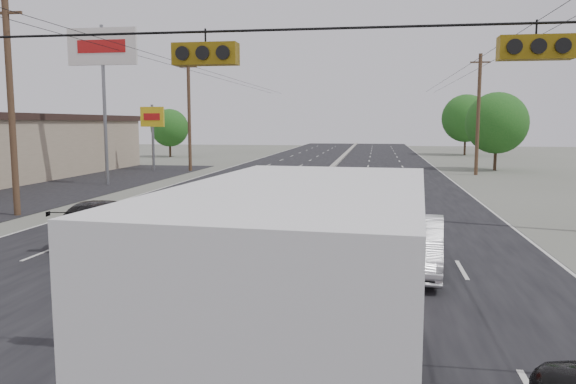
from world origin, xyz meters
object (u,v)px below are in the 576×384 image
(tree_right_far, at_px, (466,118))
(red_sedan, at_px, (328,257))
(pole_sign_billboard, at_px, (103,57))
(oncoming_far, at_px, (252,190))
(queue_car_b, at_px, (413,245))
(box_truck, at_px, (313,322))
(tree_right_mid, at_px, (497,123))
(tree_left_far, at_px, (170,128))
(oncoming_near, at_px, (101,220))
(utility_pole_right_c, at_px, (478,114))
(pole_sign_far, at_px, (152,122))
(queue_car_a, at_px, (341,225))
(utility_pole_left_b, at_px, (11,106))
(utility_pole_left_c, at_px, (189,114))

(tree_right_far, relative_size, red_sedan, 1.75)
(pole_sign_billboard, relative_size, oncoming_far, 2.21)
(oncoming_far, bearing_deg, queue_car_b, 119.38)
(pole_sign_billboard, height_order, box_truck, pole_sign_billboard)
(tree_right_mid, bearing_deg, tree_left_far, 157.93)
(tree_right_mid, relative_size, oncoming_near, 1.40)
(red_sedan, bearing_deg, oncoming_far, 115.70)
(utility_pole_right_c, distance_m, pole_sign_far, 28.51)
(pole_sign_billboard, bearing_deg, red_sedan, -51.57)
(box_truck, xyz_separation_m, queue_car_a, (-0.49, 13.29, -1.18))
(oncoming_far, bearing_deg, box_truck, 103.48)
(tree_left_far, bearing_deg, utility_pole_right_c, -30.10)
(utility_pole_left_b, xyz_separation_m, box_truck, (15.99, -17.14, -3.22))
(utility_pole_left_c, bearing_deg, pole_sign_billboard, -99.46)
(utility_pole_left_b, relative_size, oncoming_far, 2.01)
(tree_right_far, relative_size, box_truck, 1.10)
(utility_pole_left_b, relative_size, pole_sign_far, 1.67)
(pole_sign_far, distance_m, oncoming_far, 23.59)
(utility_pole_right_c, bearing_deg, tree_left_far, 149.90)
(tree_right_far, height_order, oncoming_near, tree_right_far)
(utility_pole_left_c, height_order, pole_sign_billboard, pole_sign_billboard)
(pole_sign_far, relative_size, queue_car_b, 1.25)
(utility_pole_left_c, relative_size, queue_car_b, 2.08)
(tree_left_far, bearing_deg, oncoming_near, -72.00)
(utility_pole_left_b, height_order, utility_pole_left_c, same)
(queue_car_b, bearing_deg, queue_car_a, 129.44)
(pole_sign_far, relative_size, box_truck, 0.81)
(utility_pole_left_c, relative_size, tree_left_far, 1.63)
(queue_car_b, relative_size, oncoming_far, 0.96)
(utility_pole_left_c, bearing_deg, tree_right_mid, 10.30)
(queue_car_a, bearing_deg, utility_pole_right_c, 66.27)
(pole_sign_billboard, relative_size, queue_car_a, 2.66)
(oncoming_near, bearing_deg, red_sedan, 146.41)
(tree_left_far, bearing_deg, utility_pole_left_c, -64.59)
(tree_right_mid, distance_m, box_truck, 48.58)
(red_sedan, bearing_deg, box_truck, -80.88)
(utility_pole_right_c, height_order, pole_sign_far, utility_pole_right_c)
(pole_sign_far, bearing_deg, utility_pole_left_c, 0.00)
(utility_pole_right_c, relative_size, pole_sign_billboard, 0.91)
(pole_sign_far, bearing_deg, utility_pole_right_c, 0.00)
(pole_sign_billboard, bearing_deg, box_truck, -59.17)
(tree_left_far, distance_m, oncoming_near, 52.11)
(tree_right_mid, bearing_deg, box_truck, -103.72)
(tree_right_mid, relative_size, oncoming_far, 1.43)
(utility_pole_right_c, distance_m, tree_right_mid, 5.64)
(tree_left_far, distance_m, queue_car_a, 54.95)
(pole_sign_far, distance_m, tree_left_far, 20.89)
(utility_pole_left_b, xyz_separation_m, pole_sign_far, (-3.50, 25.00, -0.70))
(queue_car_b, bearing_deg, tree_right_far, 86.01)
(utility_pole_right_c, bearing_deg, tree_right_mid, 63.43)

